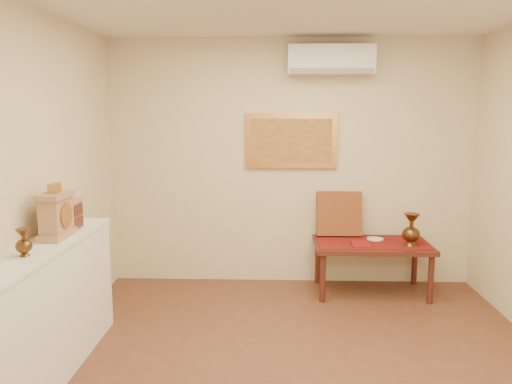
{
  "coord_description": "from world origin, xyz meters",
  "views": [
    {
      "loc": [
        -0.19,
        -3.27,
        1.9
      ],
      "look_at": [
        -0.35,
        1.15,
        1.2
      ],
      "focal_mm": 35.0,
      "sensor_mm": 36.0,
      "label": 1
    }
  ],
  "objects_px": {
    "brass_urn_tall": "(411,226)",
    "mantel_clock": "(56,215)",
    "display_ledge": "(40,316)",
    "low_table": "(372,249)",
    "wooden_chest": "(69,214)"
  },
  "relations": [
    {
      "from": "brass_urn_tall",
      "to": "mantel_clock",
      "type": "height_order",
      "value": "mantel_clock"
    },
    {
      "from": "display_ledge",
      "to": "low_table",
      "type": "relative_size",
      "value": 1.68
    },
    {
      "from": "brass_urn_tall",
      "to": "mantel_clock",
      "type": "distance_m",
      "value": 3.37
    },
    {
      "from": "display_ledge",
      "to": "wooden_chest",
      "type": "distance_m",
      "value": 0.83
    },
    {
      "from": "brass_urn_tall",
      "to": "wooden_chest",
      "type": "bearing_deg",
      "value": -158.62
    },
    {
      "from": "display_ledge",
      "to": "mantel_clock",
      "type": "bearing_deg",
      "value": 84.89
    },
    {
      "from": "brass_urn_tall",
      "to": "wooden_chest",
      "type": "xyz_separation_m",
      "value": [
        -3.03,
        -1.19,
        0.34
      ]
    },
    {
      "from": "mantel_clock",
      "to": "low_table",
      "type": "height_order",
      "value": "mantel_clock"
    },
    {
      "from": "brass_urn_tall",
      "to": "wooden_chest",
      "type": "height_order",
      "value": "wooden_chest"
    },
    {
      "from": "mantel_clock",
      "to": "low_table",
      "type": "distance_m",
      "value": 3.16
    },
    {
      "from": "mantel_clock",
      "to": "wooden_chest",
      "type": "distance_m",
      "value": 0.27
    },
    {
      "from": "brass_urn_tall",
      "to": "low_table",
      "type": "height_order",
      "value": "brass_urn_tall"
    },
    {
      "from": "display_ledge",
      "to": "mantel_clock",
      "type": "height_order",
      "value": "mantel_clock"
    },
    {
      "from": "display_ledge",
      "to": "low_table",
      "type": "bearing_deg",
      "value": 35.1
    },
    {
      "from": "brass_urn_tall",
      "to": "display_ledge",
      "type": "bearing_deg",
      "value": -150.05
    }
  ]
}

